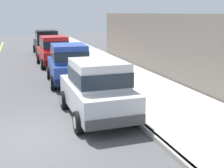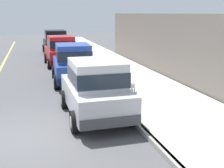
{
  "view_description": "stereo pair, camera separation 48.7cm",
  "coord_description": "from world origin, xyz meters",
  "px_view_note": "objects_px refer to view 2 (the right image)",
  "views": [
    {
      "loc": [
        -0.14,
        -7.63,
        3.29
      ],
      "look_at": [
        2.97,
        1.95,
        0.85
      ],
      "focal_mm": 47.12,
      "sensor_mm": 36.0,
      "label": 1
    },
    {
      "loc": [
        0.32,
        -7.77,
        3.29
      ],
      "look_at": [
        2.97,
        1.95,
        0.85
      ],
      "focal_mm": 47.12,
      "sensor_mm": 36.0,
      "label": 2
    }
  ],
  "objects_px": {
    "car_silver_hatchback": "(96,88)",
    "dog_grey": "(132,86)",
    "car_red_hatchback": "(61,50)",
    "car_blue_hatchback": "(73,63)",
    "car_black_sedan": "(56,42)",
    "fire_hydrant": "(99,68)"
  },
  "relations": [
    {
      "from": "car_silver_hatchback",
      "to": "dog_grey",
      "type": "xyz_separation_m",
      "value": [
        1.9,
        2.02,
        -0.55
      ]
    },
    {
      "from": "car_black_sedan",
      "to": "dog_grey",
      "type": "relative_size",
      "value": 7.18
    },
    {
      "from": "car_blue_hatchback",
      "to": "car_black_sedan",
      "type": "bearing_deg",
      "value": 89.72
    },
    {
      "from": "car_silver_hatchback",
      "to": "car_red_hatchback",
      "type": "distance_m",
      "value": 10.1
    },
    {
      "from": "dog_grey",
      "to": "fire_hydrant",
      "type": "bearing_deg",
      "value": 96.36
    },
    {
      "from": "car_silver_hatchback",
      "to": "dog_grey",
      "type": "bearing_deg",
      "value": 46.64
    },
    {
      "from": "car_blue_hatchback",
      "to": "car_red_hatchback",
      "type": "relative_size",
      "value": 1.0
    },
    {
      "from": "fire_hydrant",
      "to": "car_blue_hatchback",
      "type": "bearing_deg",
      "value": -145.03
    },
    {
      "from": "car_red_hatchback",
      "to": "fire_hydrant",
      "type": "height_order",
      "value": "car_red_hatchback"
    },
    {
      "from": "car_blue_hatchback",
      "to": "dog_grey",
      "type": "bearing_deg",
      "value": -56.95
    },
    {
      "from": "car_red_hatchback",
      "to": "fire_hydrant",
      "type": "distance_m",
      "value": 4.38
    },
    {
      "from": "car_black_sedan",
      "to": "fire_hydrant",
      "type": "bearing_deg",
      "value": -81.57
    },
    {
      "from": "car_red_hatchback",
      "to": "car_black_sedan",
      "type": "height_order",
      "value": "car_black_sedan"
    },
    {
      "from": "car_silver_hatchback",
      "to": "car_black_sedan",
      "type": "xyz_separation_m",
      "value": [
        0.02,
        15.75,
        0.01
      ]
    },
    {
      "from": "car_red_hatchback",
      "to": "fire_hydrant",
      "type": "relative_size",
      "value": 5.32
    },
    {
      "from": "dog_grey",
      "to": "car_silver_hatchback",
      "type": "bearing_deg",
      "value": -133.36
    },
    {
      "from": "car_blue_hatchback",
      "to": "car_red_hatchback",
      "type": "bearing_deg",
      "value": 90.83
    },
    {
      "from": "car_silver_hatchback",
      "to": "car_black_sedan",
      "type": "bearing_deg",
      "value": 89.93
    },
    {
      "from": "car_silver_hatchback",
      "to": "car_black_sedan",
      "type": "distance_m",
      "value": 15.75
    },
    {
      "from": "car_black_sedan",
      "to": "car_red_hatchback",
      "type": "bearing_deg",
      "value": -91.28
    },
    {
      "from": "car_black_sedan",
      "to": "dog_grey",
      "type": "bearing_deg",
      "value": -82.18
    },
    {
      "from": "car_blue_hatchback",
      "to": "dog_grey",
      "type": "relative_size",
      "value": 6.01
    }
  ]
}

